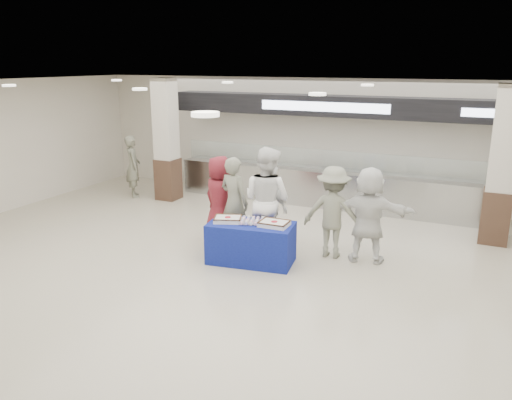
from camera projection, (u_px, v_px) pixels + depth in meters
The scene contains 15 objects.
ground at pixel (225, 286), 8.28m from camera, with size 14.00×14.00×0.00m, color beige.
serving_line at pixel (325, 161), 12.68m from camera, with size 8.70×0.85×2.80m.
column_left at pixel (167, 143), 13.16m from camera, with size 0.55×0.55×3.20m.
column_right at pixel (501, 170), 9.90m from camera, with size 0.55×0.55×3.20m.
display_table at pixel (251, 243), 9.19m from camera, with size 1.55×0.78×0.75m, color navy.
sheet_cake_left at pixel (228, 219), 9.20m from camera, with size 0.60×0.54×0.10m.
sheet_cake_right at pixel (274, 223), 8.94m from camera, with size 0.51×0.40×0.10m.
cupcake_tray at pixel (252, 221), 9.12m from camera, with size 0.51×0.44×0.07m.
civilian_maroon at pixel (220, 199), 10.25m from camera, with size 0.86×0.56×1.77m, color maroon.
soldier_a at pixel (234, 202), 9.88m from camera, with size 0.66×0.44×1.82m, color slate.
chef_tall at pixel (267, 200), 9.57m from camera, with size 1.00×0.78×2.07m, color white.
chef_short at pixel (270, 207), 9.99m from camera, with size 0.93×0.39×1.59m, color white.
soldier_b at pixel (333, 212), 9.35m from camera, with size 1.13×0.65×1.75m, color slate.
civilian_white at pixel (368, 215), 9.10m from camera, with size 1.67×0.53×1.80m, color white.
soldier_bg at pixel (133, 166), 13.58m from camera, with size 0.62×0.40×1.69m, color slate.
Camera 1 is at (3.68, -6.66, 3.60)m, focal length 35.00 mm.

